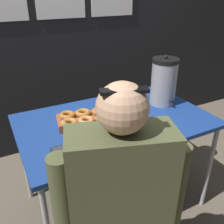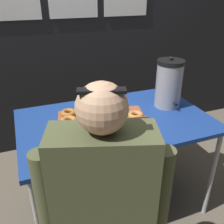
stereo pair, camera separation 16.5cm
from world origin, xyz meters
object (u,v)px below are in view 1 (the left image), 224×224
(coffee_urn, at_px, (164,82))
(person_seated, at_px, (120,218))
(cell_phone, at_px, (60,153))
(donut_box, at_px, (99,117))

(coffee_urn, relative_size, person_seated, 0.30)
(coffee_urn, xyz_separation_m, cell_phone, (-0.89, -0.28, -0.17))
(coffee_urn, bearing_deg, cell_phone, -162.73)
(donut_box, bearing_deg, person_seated, -95.74)
(cell_phone, bearing_deg, donut_box, 31.33)
(coffee_urn, xyz_separation_m, person_seated, (-0.74, -0.67, -0.33))
(donut_box, relative_size, coffee_urn, 1.66)
(coffee_urn, height_order, person_seated, person_seated)
(donut_box, relative_size, person_seated, 0.49)
(person_seated, bearing_deg, cell_phone, -51.03)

